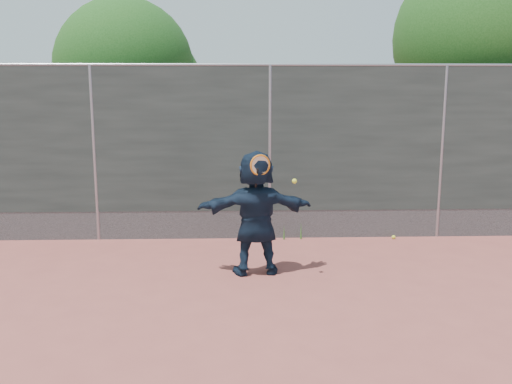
{
  "coord_description": "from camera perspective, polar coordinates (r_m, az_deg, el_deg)",
  "views": [
    {
      "loc": [
        -0.57,
        -6.26,
        2.7
      ],
      "look_at": [
        -0.3,
        1.62,
        1.19
      ],
      "focal_mm": 40.0,
      "sensor_mm": 36.0,
      "label": 1
    }
  ],
  "objects": [
    {
      "name": "tree_right",
      "position": [
        13.13,
        22.28,
        13.52
      ],
      "size": [
        3.78,
        3.6,
        5.39
      ],
      "color": "#382314",
      "rests_on": "ground"
    },
    {
      "name": "ball_ground",
      "position": [
        10.35,
        13.59,
        -4.4
      ],
      "size": [
        0.07,
        0.07,
        0.07
      ],
      "primitive_type": "sphere",
      "color": "yellow",
      "rests_on": "ground"
    },
    {
      "name": "tree_left",
      "position": [
        13.01,
        -12.29,
        11.66
      ],
      "size": [
        3.15,
        3.0,
        4.53
      ],
      "color": "#382314",
      "rests_on": "ground"
    },
    {
      "name": "ground",
      "position": [
        6.84,
        3.05,
        -12.43
      ],
      "size": [
        80.0,
        80.0,
        0.0
      ],
      "primitive_type": "plane",
      "color": "#9E4C42",
      "rests_on": "ground"
    },
    {
      "name": "weed_clump",
      "position": [
        10.02,
        3.07,
        -4.02
      ],
      "size": [
        0.68,
        0.07,
        0.3
      ],
      "color": "#387226",
      "rests_on": "ground"
    },
    {
      "name": "player",
      "position": [
        8.09,
        -0.0,
        -2.07
      ],
      "size": [
        1.7,
        0.69,
        1.79
      ],
      "primitive_type": "imported",
      "rotation": [
        0.0,
        0.0,
        3.24
      ],
      "color": "#122032",
      "rests_on": "ground"
    },
    {
      "name": "swing_action",
      "position": [
        7.76,
        0.74,
        2.41
      ],
      "size": [
        0.64,
        0.18,
        0.51
      ],
      "color": "orange",
      "rests_on": "ground"
    },
    {
      "name": "fence",
      "position": [
        9.84,
        1.38,
        4.32
      ],
      "size": [
        20.0,
        0.06,
        3.03
      ],
      "color": "#38423D",
      "rests_on": "ground"
    }
  ]
}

